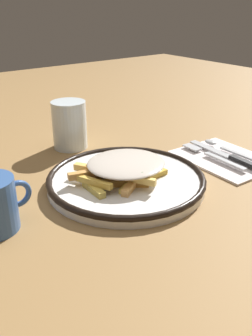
{
  "coord_description": "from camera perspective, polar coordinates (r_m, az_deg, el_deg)",
  "views": [
    {
      "loc": [
        -0.38,
        -0.5,
        0.33
      ],
      "look_at": [
        0.0,
        0.0,
        0.04
      ],
      "focal_mm": 39.87,
      "sensor_mm": 36.0,
      "label": 1
    }
  ],
  "objects": [
    {
      "name": "ground_plane",
      "position": [
        0.71,
        -0.0,
        -2.73
      ],
      "size": [
        2.6,
        2.6,
        0.0
      ],
      "primitive_type": "plane",
      "color": "olive"
    },
    {
      "name": "plate",
      "position": [
        0.71,
        -0.0,
        -1.85
      ],
      "size": [
        0.3,
        0.3,
        0.02
      ],
      "color": "white",
      "rests_on": "ground_plane"
    },
    {
      "name": "fries_heap",
      "position": [
        0.69,
        -0.31,
        0.05
      ],
      "size": [
        0.19,
        0.16,
        0.04
      ],
      "color": "#EBA94C",
      "rests_on": "plate"
    },
    {
      "name": "napkin",
      "position": [
        0.85,
        14.89,
        1.54
      ],
      "size": [
        0.17,
        0.21,
        0.01
      ],
      "primitive_type": "cube",
      "rotation": [
        0.0,
        0.0,
        -0.04
      ],
      "color": "silver",
      "rests_on": "ground_plane"
    },
    {
      "name": "fork",
      "position": [
        0.84,
        13.13,
        1.8
      ],
      "size": [
        0.03,
        0.18,
        0.01
      ],
      "color": "silver",
      "rests_on": "napkin"
    },
    {
      "name": "knife",
      "position": [
        0.84,
        15.89,
        1.59
      ],
      "size": [
        0.03,
        0.21,
        0.01
      ],
      "color": "black",
      "rests_on": "napkin"
    },
    {
      "name": "spoon",
      "position": [
        0.89,
        14.38,
        3.18
      ],
      "size": [
        0.02,
        0.15,
        0.01
      ],
      "color": "silver",
      "rests_on": "napkin"
    },
    {
      "name": "water_glass",
      "position": [
        0.89,
        -8.64,
        6.54
      ],
      "size": [
        0.08,
        0.08,
        0.11
      ],
      "primitive_type": "cylinder",
      "color": "silver",
      "rests_on": "ground_plane"
    }
  ]
}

